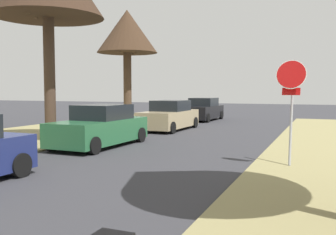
{
  "coord_description": "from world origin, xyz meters",
  "views": [
    {
      "loc": [
        5.45,
        0.9,
        2.14
      ],
      "look_at": [
        1.33,
        10.92,
        1.35
      ],
      "focal_mm": 40.64,
      "sensor_mm": 36.0,
      "label": 1
    }
  ],
  "objects_px": {
    "street_tree_left_far": "(127,33)",
    "parked_sedan_green": "(100,127)",
    "stop_sign_far": "(291,90)",
    "parked_sedan_black": "(203,110)",
    "parked_sedan_tan": "(169,116)"
  },
  "relations": [
    {
      "from": "parked_sedan_black",
      "to": "parked_sedan_tan",
      "type": "bearing_deg",
      "value": -88.12
    },
    {
      "from": "parked_sedan_green",
      "to": "parked_sedan_tan",
      "type": "xyz_separation_m",
      "value": [
        0.18,
        6.5,
        0.0
      ]
    },
    {
      "from": "parked_sedan_tan",
      "to": "parked_sedan_green",
      "type": "bearing_deg",
      "value": -91.58
    },
    {
      "from": "stop_sign_far",
      "to": "street_tree_left_far",
      "type": "bearing_deg",
      "value": 137.48
    },
    {
      "from": "stop_sign_far",
      "to": "parked_sedan_green",
      "type": "height_order",
      "value": "stop_sign_far"
    },
    {
      "from": "stop_sign_far",
      "to": "parked_sedan_tan",
      "type": "height_order",
      "value": "stop_sign_far"
    },
    {
      "from": "stop_sign_far",
      "to": "parked_sedan_green",
      "type": "relative_size",
      "value": 0.65
    },
    {
      "from": "stop_sign_far",
      "to": "parked_sedan_black",
      "type": "relative_size",
      "value": 0.65
    },
    {
      "from": "parked_sedan_tan",
      "to": "parked_sedan_black",
      "type": "distance_m",
      "value": 6.8
    },
    {
      "from": "stop_sign_far",
      "to": "street_tree_left_far",
      "type": "distance_m",
      "value": 14.02
    },
    {
      "from": "street_tree_left_far",
      "to": "parked_sedan_green",
      "type": "bearing_deg",
      "value": -68.66
    },
    {
      "from": "stop_sign_far",
      "to": "parked_sedan_black",
      "type": "bearing_deg",
      "value": 115.56
    },
    {
      "from": "street_tree_left_far",
      "to": "parked_sedan_black",
      "type": "bearing_deg",
      "value": 61.33
    },
    {
      "from": "stop_sign_far",
      "to": "parked_sedan_green",
      "type": "bearing_deg",
      "value": 168.68
    },
    {
      "from": "street_tree_left_far",
      "to": "parked_sedan_green",
      "type": "height_order",
      "value": "street_tree_left_far"
    }
  ]
}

